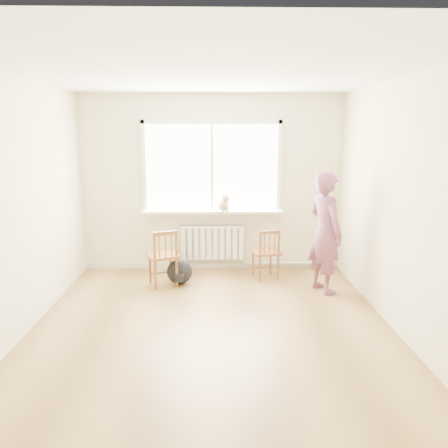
{
  "coord_description": "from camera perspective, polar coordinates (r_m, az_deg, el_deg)",
  "views": [
    {
      "loc": [
        0.03,
        -4.47,
        2.12
      ],
      "look_at": [
        0.16,
        1.2,
        0.93
      ],
      "focal_mm": 35.0,
      "sensor_mm": 36.0,
      "label": 1
    }
  ],
  "objects": [
    {
      "name": "windowsill",
      "position": [
        6.72,
        -1.56,
        1.63
      ],
      "size": [
        2.15,
        0.22,
        0.04
      ],
      "primitive_type": "cube",
      "color": "white",
      "rests_on": "back_wall"
    },
    {
      "name": "ceiling",
      "position": [
        4.51,
        -1.81,
        19.23
      ],
      "size": [
        4.5,
        4.5,
        0.0
      ],
      "primitive_type": "plane",
      "rotation": [
        3.14,
        0.0,
        0.0
      ],
      "color": "white",
      "rests_on": "back_wall"
    },
    {
      "name": "floor",
      "position": [
        4.95,
        -1.6,
        -13.55
      ],
      "size": [
        4.5,
        4.5,
        0.0
      ],
      "primitive_type": "plane",
      "color": "olive",
      "rests_on": "ground"
    },
    {
      "name": "baseboard",
      "position": [
        7.02,
        -1.52,
        -5.4
      ],
      "size": [
        4.0,
        0.03,
        0.08
      ],
      "primitive_type": "cube",
      "color": "beige",
      "rests_on": "ground"
    },
    {
      "name": "radiator",
      "position": [
        6.84,
        -1.54,
        -2.39
      ],
      "size": [
        1.0,
        0.12,
        0.55
      ],
      "color": "white",
      "rests_on": "back_wall"
    },
    {
      "name": "back_wall",
      "position": [
        6.76,
        -1.58,
        5.3
      ],
      "size": [
        4.0,
        0.01,
        2.7
      ],
      "primitive_type": "cube",
      "color": "beige",
      "rests_on": "ground"
    },
    {
      "name": "chair_left",
      "position": [
        6.15,
        -7.87,
        -4.4
      ],
      "size": [
        0.52,
        0.51,
        0.81
      ],
      "rotation": [
        0.0,
        0.0,
        3.53
      ],
      "color": "brown",
      "rests_on": "floor"
    },
    {
      "name": "chair_right",
      "position": [
        6.42,
        5.6,
        -3.93
      ],
      "size": [
        0.45,
        0.44,
        0.76
      ],
      "rotation": [
        0.0,
        0.0,
        3.41
      ],
      "color": "brown",
      "rests_on": "floor"
    },
    {
      "name": "heating_pipe",
      "position": [
        7.07,
        8.7,
        -5.07
      ],
      "size": [
        1.4,
        0.04,
        0.04
      ],
      "primitive_type": "cylinder",
      "rotation": [
        0.0,
        1.57,
        0.0
      ],
      "color": "silver",
      "rests_on": "back_wall"
    },
    {
      "name": "backpack",
      "position": [
        6.28,
        -5.83,
        -6.23
      ],
      "size": [
        0.4,
        0.33,
        0.36
      ],
      "primitive_type": "ellipsoid",
      "rotation": [
        0.0,
        0.0,
        -0.19
      ],
      "color": "black",
      "rests_on": "floor"
    },
    {
      "name": "person",
      "position": [
        5.97,
        13.1,
        -1.1
      ],
      "size": [
        0.59,
        0.7,
        1.63
      ],
      "primitive_type": "imported",
      "rotation": [
        0.0,
        0.0,
        1.96
      ],
      "color": "#C8425F",
      "rests_on": "floor"
    },
    {
      "name": "window",
      "position": [
        6.71,
        -1.59,
        7.92
      ],
      "size": [
        2.12,
        0.05,
        1.42
      ],
      "color": "white",
      "rests_on": "back_wall"
    },
    {
      "name": "cat",
      "position": [
        6.61,
        -0.02,
        2.71
      ],
      "size": [
        0.25,
        0.44,
        0.3
      ],
      "rotation": [
        0.0,
        0.0,
        0.21
      ],
      "color": "#D1BA8E",
      "rests_on": "windowsill"
    }
  ]
}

